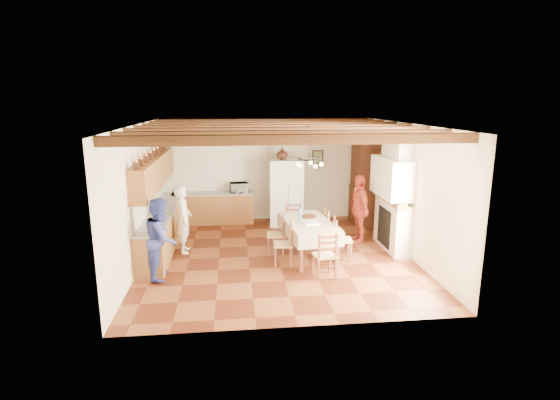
# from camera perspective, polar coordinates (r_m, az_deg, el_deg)

# --- Properties ---
(floor) EXTENTS (6.00, 6.50, 0.02)m
(floor) POSITION_cam_1_polar(r_m,az_deg,el_deg) (10.16, -0.38, -7.34)
(floor) COLOR #4B1E0E
(floor) RESTS_ON ground
(ceiling) EXTENTS (6.00, 6.50, 0.02)m
(ceiling) POSITION_cam_1_polar(r_m,az_deg,el_deg) (9.54, -0.40, 9.93)
(ceiling) COLOR silver
(ceiling) RESTS_ON ground
(wall_back) EXTENTS (6.00, 0.02, 3.00)m
(wall_back) POSITION_cam_1_polar(r_m,az_deg,el_deg) (12.93, -1.89, 4.01)
(wall_back) COLOR beige
(wall_back) RESTS_ON ground
(wall_front) EXTENTS (6.00, 0.02, 3.00)m
(wall_front) POSITION_cam_1_polar(r_m,az_deg,el_deg) (6.61, 2.56, -4.82)
(wall_front) COLOR beige
(wall_front) RESTS_ON ground
(wall_left) EXTENTS (0.02, 6.50, 3.00)m
(wall_left) POSITION_cam_1_polar(r_m,az_deg,el_deg) (9.90, -18.00, 0.57)
(wall_left) COLOR beige
(wall_left) RESTS_ON ground
(wall_right) EXTENTS (0.02, 6.50, 3.00)m
(wall_right) POSITION_cam_1_polar(r_m,az_deg,el_deg) (10.48, 16.21, 1.36)
(wall_right) COLOR beige
(wall_right) RESTS_ON ground
(ceiling_beams) EXTENTS (6.00, 6.30, 0.16)m
(ceiling_beams) POSITION_cam_1_polar(r_m,az_deg,el_deg) (9.55, -0.40, 9.33)
(ceiling_beams) COLOR #33170F
(ceiling_beams) RESTS_ON ground
(lower_cabinets_left) EXTENTS (0.60, 4.30, 0.86)m
(lower_cabinets_left) POSITION_cam_1_polar(r_m,az_deg,el_deg) (11.10, -14.99, -3.62)
(lower_cabinets_left) COLOR brown
(lower_cabinets_left) RESTS_ON ground
(lower_cabinets_back) EXTENTS (2.30, 0.60, 0.86)m
(lower_cabinets_back) POSITION_cam_1_polar(r_m,az_deg,el_deg) (12.82, -8.68, -1.10)
(lower_cabinets_back) COLOR brown
(lower_cabinets_back) RESTS_ON ground
(countertop_left) EXTENTS (0.62, 4.30, 0.04)m
(countertop_left) POSITION_cam_1_polar(r_m,az_deg,el_deg) (10.99, -15.13, -1.37)
(countertop_left) COLOR gray
(countertop_left) RESTS_ON lower_cabinets_left
(countertop_back) EXTENTS (2.34, 0.62, 0.04)m
(countertop_back) POSITION_cam_1_polar(r_m,az_deg,el_deg) (12.72, -8.74, 0.86)
(countertop_back) COLOR gray
(countertop_back) RESTS_ON lower_cabinets_back
(backsplash_left) EXTENTS (0.03, 4.30, 0.60)m
(backsplash_left) POSITION_cam_1_polar(r_m,az_deg,el_deg) (10.96, -16.70, 0.22)
(backsplash_left) COLOR #EDE6D0
(backsplash_left) RESTS_ON ground
(backsplash_back) EXTENTS (2.30, 0.03, 0.60)m
(backsplash_back) POSITION_cam_1_polar(r_m,az_deg,el_deg) (12.93, -8.74, 2.51)
(backsplash_back) COLOR #EDE6D0
(backsplash_back) RESTS_ON ground
(upper_cabinets) EXTENTS (0.35, 4.20, 0.70)m
(upper_cabinets) POSITION_cam_1_polar(r_m,az_deg,el_deg) (10.81, -16.08, 3.60)
(upper_cabinets) COLOR brown
(upper_cabinets) RESTS_ON ground
(fireplace) EXTENTS (0.56, 1.60, 2.80)m
(fireplace) POSITION_cam_1_polar(r_m,az_deg,el_deg) (10.58, 14.32, 1.02)
(fireplace) COLOR silver
(fireplace) RESTS_ON ground
(wall_picture) EXTENTS (0.34, 0.03, 0.42)m
(wall_picture) POSITION_cam_1_polar(r_m,az_deg,el_deg) (13.06, 4.93, 5.61)
(wall_picture) COLOR #2F2115
(wall_picture) RESTS_ON ground
(refrigerator) EXTENTS (1.01, 0.87, 1.88)m
(refrigerator) POSITION_cam_1_polar(r_m,az_deg,el_deg) (12.47, 0.87, 1.05)
(refrigerator) COLOR white
(refrigerator) RESTS_ON floor
(hutch) EXTENTS (0.58, 1.31, 2.36)m
(hutch) POSITION_cam_1_polar(r_m,az_deg,el_deg) (12.71, 10.88, 2.15)
(hutch) COLOR #33130B
(hutch) RESTS_ON floor
(dining_table) EXTENTS (1.21, 2.04, 0.85)m
(dining_table) POSITION_cam_1_polar(r_m,az_deg,el_deg) (9.90, 3.68, -3.21)
(dining_table) COLOR beige
(dining_table) RESTS_ON floor
(chandelier) EXTENTS (0.47, 0.47, 0.03)m
(chandelier) POSITION_cam_1_polar(r_m,az_deg,el_deg) (9.59, 3.81, 5.36)
(chandelier) COLOR black
(chandelier) RESTS_ON ground
(chair_left_near) EXTENTS (0.43, 0.45, 0.96)m
(chair_left_near) POSITION_cam_1_polar(r_m,az_deg,el_deg) (9.48, 0.40, -5.70)
(chair_left_near) COLOR brown
(chair_left_near) RESTS_ON floor
(chair_left_far) EXTENTS (0.43, 0.45, 0.96)m
(chair_left_far) POSITION_cam_1_polar(r_m,az_deg,el_deg) (10.14, -0.58, -4.45)
(chair_left_far) COLOR brown
(chair_left_far) RESTS_ON floor
(chair_right_near) EXTENTS (0.44, 0.46, 0.96)m
(chair_right_near) POSITION_cam_1_polar(r_m,az_deg,el_deg) (9.89, 8.18, -5.04)
(chair_right_near) COLOR brown
(chair_right_near) RESTS_ON floor
(chair_right_far) EXTENTS (0.42, 0.44, 0.96)m
(chair_right_far) POSITION_cam_1_polar(r_m,az_deg,el_deg) (10.63, 6.95, -3.71)
(chair_right_far) COLOR brown
(chair_right_far) RESTS_ON floor
(chair_end_near) EXTENTS (0.47, 0.45, 0.96)m
(chair_end_near) POSITION_cam_1_polar(r_m,az_deg,el_deg) (8.88, 5.85, -7.10)
(chair_end_near) COLOR brown
(chair_end_near) RESTS_ON floor
(chair_end_far) EXTENTS (0.44, 0.42, 0.96)m
(chair_end_far) POSITION_cam_1_polar(r_m,az_deg,el_deg) (11.03, 1.88, -3.01)
(chair_end_far) COLOR brown
(chair_end_far) RESTS_ON floor
(person_man) EXTENTS (0.42, 0.61, 1.60)m
(person_man) POSITION_cam_1_polar(r_m,az_deg,el_deg) (10.41, -12.53, -2.46)
(person_man) COLOR white
(person_man) RESTS_ON floor
(person_woman_blue) EXTENTS (0.65, 0.82, 1.65)m
(person_woman_blue) POSITION_cam_1_polar(r_m,az_deg,el_deg) (9.04, -15.25, -4.85)
(person_woman_blue) COLOR #313D90
(person_woman_blue) RESTS_ON floor
(person_woman_red) EXTENTS (0.52, 1.05, 1.72)m
(person_woman_red) POSITION_cam_1_polar(r_m,az_deg,el_deg) (11.04, 10.24, -1.14)
(person_woman_red) COLOR #B33A28
(person_woman_red) RESTS_ON floor
(microwave) EXTENTS (0.55, 0.41, 0.28)m
(microwave) POSITION_cam_1_polar(r_m,az_deg,el_deg) (12.67, -5.36, 1.65)
(microwave) COLOR silver
(microwave) RESTS_ON countertop_back
(fridge_vase) EXTENTS (0.40, 0.40, 0.34)m
(fridge_vase) POSITION_cam_1_polar(r_m,az_deg,el_deg) (12.27, 0.29, 6.11)
(fridge_vase) COLOR #33130B
(fridge_vase) RESTS_ON refrigerator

